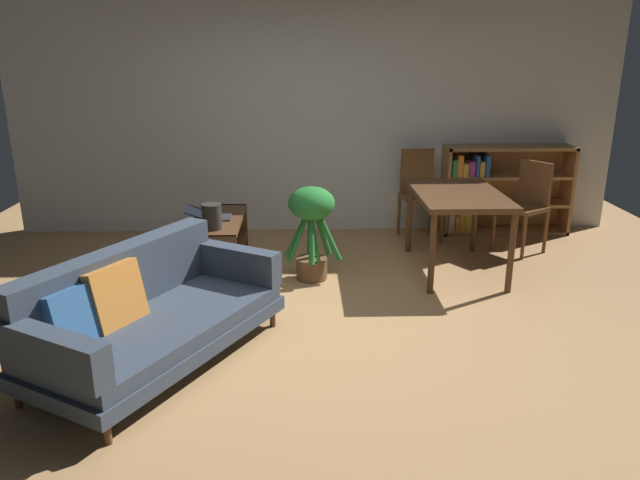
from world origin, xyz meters
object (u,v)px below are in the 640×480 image
open_laptop (211,215)px  media_console (219,245)px  dining_chair_near (527,201)px  potted_floor_plant (312,220)px  dining_table (458,201)px  desk_speaker (212,216)px  bookshelf (495,190)px  dining_chair_far (419,189)px  fabric_couch (145,312)px

open_laptop → media_console: bearing=-43.4°
dining_chair_near → potted_floor_plant: bearing=-161.2°
potted_floor_plant → dining_table: 1.38m
dining_table → open_laptop: bearing=176.3°
desk_speaker → bookshelf: bookshelf is taller
media_console → open_laptop: bearing=136.6°
open_laptop → dining_chair_far: 2.35m
potted_floor_plant → dining_chair_near: 2.36m
desk_speaker → dining_table: 2.26m
dining_chair_near → dining_chair_far: bearing=154.0°
fabric_couch → desk_speaker: (0.26, 1.43, 0.27)m
desk_speaker → dining_chair_near: 3.23m
open_laptop → dining_chair_near: size_ratio=0.46×
fabric_couch → dining_table: size_ratio=1.62×
bookshelf → desk_speaker: bearing=-153.3°
bookshelf → dining_chair_far: bearing=-168.3°
dining_chair_far → media_console: bearing=-154.7°
potted_floor_plant → bookshelf: size_ratio=0.60×
fabric_couch → dining_chair_far: dining_chair_far is taller
media_console → dining_chair_far: dining_chair_far is taller
dining_chair_far → dining_table: bearing=-82.0°
dining_table → dining_chair_near: dining_chair_near is taller
potted_floor_plant → bookshelf: (2.13, 1.45, -0.07)m
dining_table → dining_chair_near: bearing=33.5°
dining_table → bookshelf: 1.49m
desk_speaker → dining_chair_near: (3.12, 0.82, -0.09)m
dining_chair_near → bookshelf: (-0.11, 0.69, -0.03)m
desk_speaker → dining_chair_near: bearing=14.8°
media_console → bookshelf: (3.01, 1.18, 0.25)m
dining_chair_near → dining_chair_far: 1.14m
dining_chair_near → bookshelf: bookshelf is taller
potted_floor_plant → open_laptop: bearing=160.7°
open_laptop → desk_speaker: desk_speaker is taller
media_console → dining_chair_near: dining_chair_near is taller
open_laptop → bookshelf: (3.07, 1.12, -0.04)m
media_console → fabric_couch: bearing=-98.5°
open_laptop → desk_speaker: (0.06, -0.39, 0.09)m
desk_speaker → bookshelf: bearing=26.7°
open_laptop → desk_speaker: bearing=-80.8°
dining_chair_far → open_laptop: bearing=-156.7°
media_console → desk_speaker: (-0.00, -0.33, 0.38)m
media_console → dining_chair_far: 2.34m
media_console → open_laptop: 0.30m
media_console → bookshelf: bearing=21.4°
fabric_couch → desk_speaker: size_ratio=8.78×
media_console → dining_table: bearing=-2.2°
fabric_couch → dining_chair_far: bearing=49.4°
desk_speaker → potted_floor_plant: size_ratio=0.26×
open_laptop → dining_table: bearing=-3.7°
potted_floor_plant → dining_chair_far: (1.21, 1.26, -0.01)m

